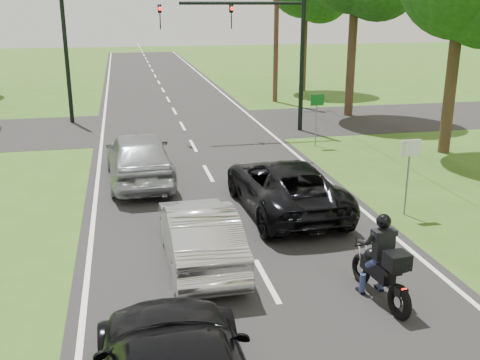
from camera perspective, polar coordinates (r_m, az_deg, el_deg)
The scene contains 12 objects.
ground at distance 11.98m, azimuth 2.72°, elevation -10.21°, with size 140.00×140.00×0.00m, color #315317.
road at distance 21.18m, azimuth -4.07°, elevation 2.20°, with size 8.00×100.00×0.01m, color black.
cross_road at distance 26.98m, azimuth -5.86°, elevation 5.46°, with size 60.00×7.00×0.01m, color black.
motorcycle_rider at distance 11.26m, azimuth 14.28°, elevation -8.61°, with size 0.62×2.10×1.81m.
dark_suv at distance 15.64m, azimuth 4.53°, elevation -0.56°, with size 2.40×5.21×1.45m, color black.
silver_sedan at distance 12.47m, azimuth -4.16°, elevation -5.47°, with size 1.48×4.24×1.40m, color #B9BABE.
silver_suv at distance 18.37m, azimuth -10.22°, elevation 2.35°, with size 2.01×4.98×1.70m, color #A2A5A9.
traffic_signal at distance 25.04m, azimuth 2.22°, elevation 14.17°, with size 6.38×0.44×6.00m.
signal_pole_far at distance 28.48m, azimuth -17.18°, elevation 11.53°, with size 0.20×0.20×6.00m, color black.
utility_pole_far at distance 33.48m, azimuth 3.73°, elevation 16.59°, with size 1.60×0.28×10.00m.
sign_white at distance 15.69m, azimuth 16.85°, elevation 2.06°, with size 0.55×0.07×2.12m.
sign_green at distance 22.91m, azimuth 7.81°, elevation 7.32°, with size 0.55×0.07×2.12m.
Camera 1 is at (-2.73, -10.26, 5.55)m, focal length 42.00 mm.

